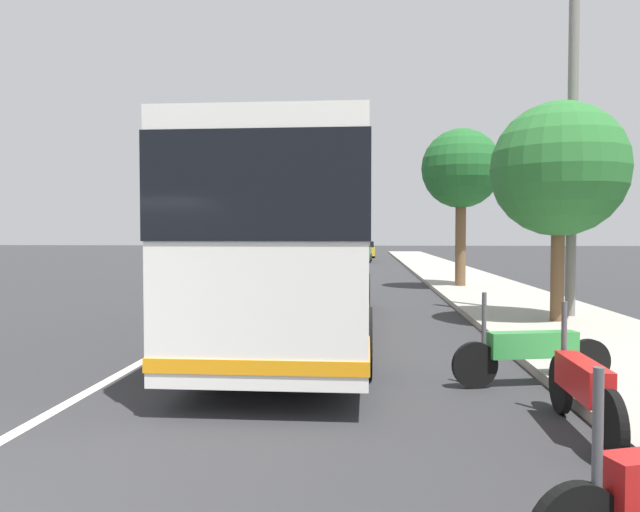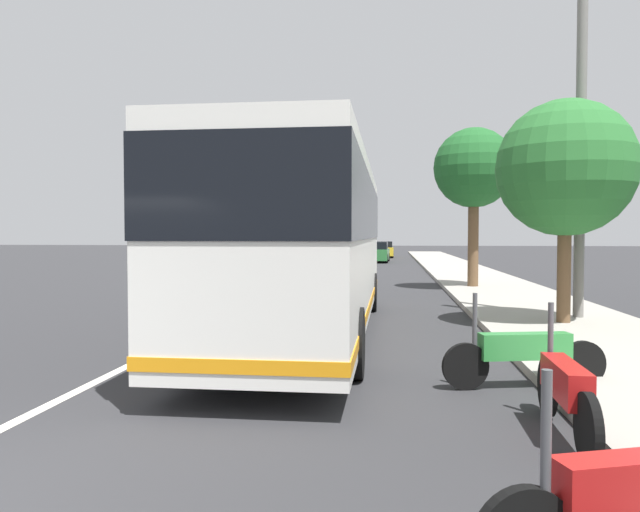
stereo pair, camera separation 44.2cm
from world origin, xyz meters
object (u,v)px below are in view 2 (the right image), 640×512
at_px(car_behind_bus, 376,252).
at_px(roadside_tree_far_block, 474,169).
at_px(coach_bus, 310,236).
at_px(motorcycle_angled, 524,353).
at_px(roadside_tree_mid_block, 565,169).
at_px(car_side_street, 382,250).
at_px(utility_pole, 581,126).
at_px(motorcycle_far_end, 565,390).

height_order(car_behind_bus, roadside_tree_far_block, roadside_tree_far_block).
bearing_deg(car_behind_bus, roadside_tree_far_block, -167.50).
bearing_deg(roadside_tree_far_block, coach_bus, 155.78).
xyz_separation_m(motorcycle_angled, roadside_tree_mid_block, (5.21, -1.93, 2.94)).
xyz_separation_m(coach_bus, motorcycle_angled, (-3.95, -3.35, -1.52)).
height_order(car_side_street, roadside_tree_mid_block, roadside_tree_mid_block).
bearing_deg(car_side_street, motorcycle_angled, -179.13).
distance_m(car_behind_bus, utility_pole, 30.73).
bearing_deg(roadside_tree_far_block, car_behind_bus, 10.58).
relative_size(roadside_tree_mid_block, utility_pole, 0.55).
distance_m(roadside_tree_far_block, utility_pole, 8.17).
relative_size(car_behind_bus, utility_pole, 0.54).
relative_size(roadside_tree_mid_block, roadside_tree_far_block, 0.83).
height_order(coach_bus, motorcycle_angled, coach_bus).
relative_size(car_behind_bus, roadside_tree_mid_block, 0.98).
bearing_deg(coach_bus, roadside_tree_mid_block, -76.60).
xyz_separation_m(car_side_street, roadside_tree_far_block, (-31.42, -3.79, 3.69)).
height_order(coach_bus, utility_pole, utility_pole).
height_order(motorcycle_far_end, car_side_street, car_side_street).
height_order(coach_bus, motorcycle_far_end, coach_bus).
bearing_deg(coach_bus, motorcycle_far_end, -150.30).
bearing_deg(roadside_tree_far_block, roadside_tree_mid_block, -175.52).
distance_m(car_side_street, roadside_tree_far_block, 31.86).
distance_m(motorcycle_far_end, motorcycle_angled, 1.89).
height_order(roadside_tree_mid_block, roadside_tree_far_block, roadside_tree_far_block).
relative_size(motorcycle_angled, utility_pole, 0.24).
distance_m(coach_bus, utility_pole, 6.69).
relative_size(motorcycle_far_end, car_behind_bus, 0.44).
distance_m(motorcycle_far_end, roadside_tree_far_block, 16.56).
relative_size(coach_bus, roadside_tree_mid_block, 2.39).
distance_m(motorcycle_far_end, car_behind_bus, 38.10).
distance_m(roadside_tree_mid_block, roadside_tree_far_block, 9.02).
bearing_deg(car_behind_bus, coach_bus, -178.94).
xyz_separation_m(motorcycle_angled, roadside_tree_far_block, (14.14, -1.23, 3.92)).
distance_m(coach_bus, roadside_tree_far_block, 11.44).
bearing_deg(roadside_tree_mid_block, utility_pole, -33.01).
xyz_separation_m(motorcycle_far_end, roadside_tree_mid_block, (7.10, -1.95, 2.93)).
height_order(motorcycle_angled, car_behind_bus, car_behind_bus).
height_order(car_behind_bus, utility_pole, utility_pole).
height_order(motorcycle_far_end, motorcycle_angled, motorcycle_far_end).
xyz_separation_m(roadside_tree_mid_block, roadside_tree_far_block, (8.93, 0.70, 0.98)).
bearing_deg(utility_pole, car_side_street, 7.29).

